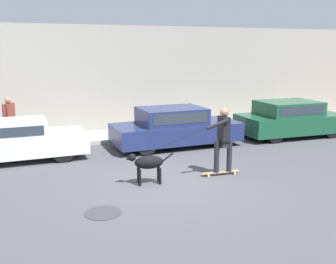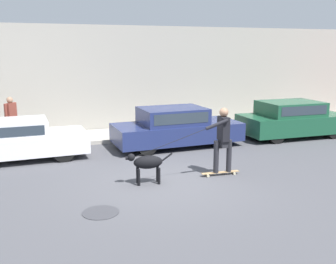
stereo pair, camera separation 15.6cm
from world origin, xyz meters
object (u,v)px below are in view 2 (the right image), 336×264
dog (147,163)px  pedestrian_with_bag (12,118)px  parked_car_2 (292,120)px  parked_car_0 (16,140)px  parked_car_1 (176,128)px  skateboarder (223,137)px

dog → pedestrian_with_bag: (-3.20, 4.98, 0.46)m
parked_car_2 → dog: size_ratio=3.44×
dog → pedestrian_with_bag: bearing=-51.1°
parked_car_0 → parked_car_1: bearing=-2.2°
parked_car_0 → pedestrian_with_bag: (-0.14, 1.62, 0.40)m
skateboarder → parked_car_1: bearing=-86.2°
pedestrian_with_bag → parked_car_0: bearing=-51.5°
parked_car_0 → dog: size_ratio=3.55×
dog → parked_car_1: bearing=-114.3°
parked_car_0 → parked_car_2: bearing=-2.2°
skateboarder → pedestrian_with_bag: 7.20m
parked_car_1 → dog: size_ratio=3.76×
dog → parked_car_0: bearing=-41.5°
parked_car_0 → skateboarder: 6.09m
parked_car_0 → skateboarder: bearing=-35.6°
parked_car_2 → dog: parked_car_2 is taller
parked_car_2 → pedestrian_with_bag: 9.94m
parked_car_1 → dog: parked_car_1 is taller
parked_car_1 → pedestrian_with_bag: size_ratio=2.75×
skateboarder → parked_car_0: bearing=-30.2°
parked_car_0 → parked_car_1: 5.03m
dog → pedestrian_with_bag: pedestrian_with_bag is taller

